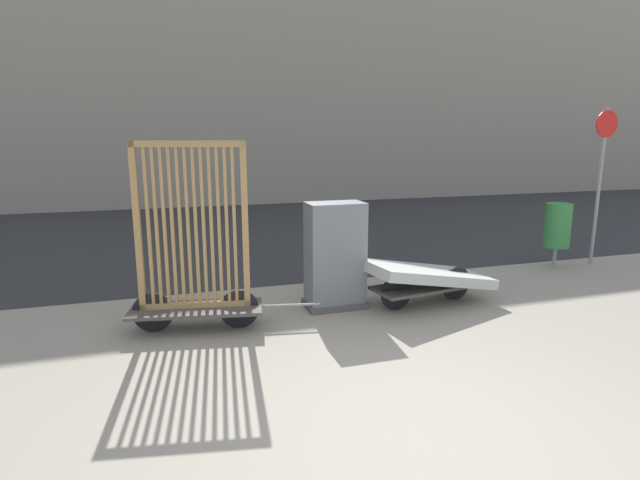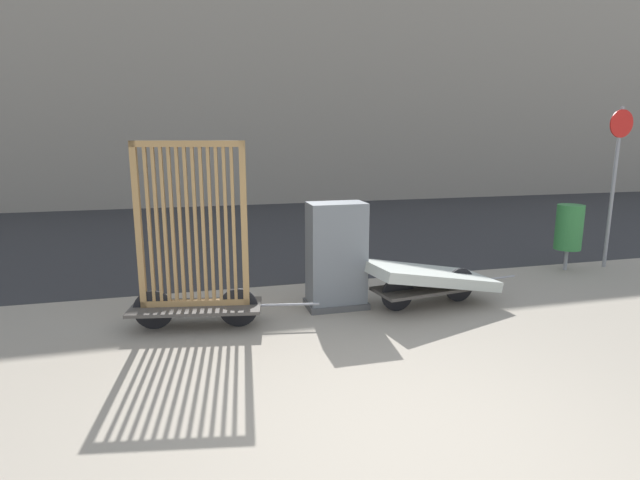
{
  "view_description": "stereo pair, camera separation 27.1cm",
  "coord_description": "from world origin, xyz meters",
  "px_view_note": "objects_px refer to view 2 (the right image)",
  "views": [
    {
      "loc": [
        -1.8,
        -2.96,
        2.21
      ],
      "look_at": [
        0.0,
        2.74,
        0.98
      ],
      "focal_mm": 28.0,
      "sensor_mm": 36.0,
      "label": 1
    },
    {
      "loc": [
        -1.54,
        -3.04,
        2.21
      ],
      "look_at": [
        0.0,
        2.74,
        0.98
      ],
      "focal_mm": 28.0,
      "sensor_mm": 36.0,
      "label": 2
    }
  ],
  "objects_px": {
    "utility_cabinet": "(336,259)",
    "trash_bin": "(569,227)",
    "bike_cart_with_bedframe": "(194,261)",
    "sign_post": "(615,170)",
    "bike_cart_with_mattress": "(430,278)"
  },
  "relations": [
    {
      "from": "utility_cabinet",
      "to": "trash_bin",
      "type": "relative_size",
      "value": 1.25
    },
    {
      "from": "sign_post",
      "to": "trash_bin",
      "type": "bearing_deg",
      "value": 179.58
    },
    {
      "from": "bike_cart_with_mattress",
      "to": "trash_bin",
      "type": "xyz_separation_m",
      "value": [
        3.11,
        1.1,
        0.35
      ]
    },
    {
      "from": "utility_cabinet",
      "to": "trash_bin",
      "type": "distance_m",
      "value": 4.4
    },
    {
      "from": "bike_cart_with_bedframe",
      "to": "bike_cart_with_mattress",
      "type": "bearing_deg",
      "value": 10.38
    },
    {
      "from": "bike_cart_with_bedframe",
      "to": "bike_cart_with_mattress",
      "type": "relative_size",
      "value": 0.94
    },
    {
      "from": "bike_cart_with_bedframe",
      "to": "bike_cart_with_mattress",
      "type": "height_order",
      "value": "bike_cart_with_bedframe"
    },
    {
      "from": "bike_cart_with_bedframe",
      "to": "trash_bin",
      "type": "bearing_deg",
      "value": 20.52
    },
    {
      "from": "utility_cabinet",
      "to": "bike_cart_with_bedframe",
      "type": "bearing_deg",
      "value": -170.99
    },
    {
      "from": "bike_cart_with_bedframe",
      "to": "sign_post",
      "type": "distance_m",
      "value": 7.08
    },
    {
      "from": "bike_cart_with_bedframe",
      "to": "sign_post",
      "type": "relative_size",
      "value": 0.82
    },
    {
      "from": "bike_cart_with_mattress",
      "to": "utility_cabinet",
      "type": "bearing_deg",
      "value": 158.78
    },
    {
      "from": "sign_post",
      "to": "bike_cart_with_mattress",
      "type": "bearing_deg",
      "value": -164.41
    },
    {
      "from": "trash_bin",
      "to": "utility_cabinet",
      "type": "bearing_deg",
      "value": -169.35
    },
    {
      "from": "bike_cart_with_bedframe",
      "to": "trash_bin",
      "type": "relative_size",
      "value": 2.0
    }
  ]
}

